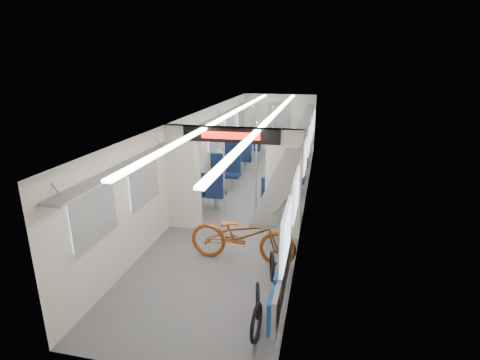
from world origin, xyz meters
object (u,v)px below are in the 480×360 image
(seat_bay_far_right, at_px, (296,155))
(seat_bay_near_right, at_px, (285,184))
(bike_hoop_a, at_px, (256,324))
(stanchion_near_right, at_px, (256,172))
(bike_hoop_b, at_px, (258,302))
(stanchion_far_right, at_px, (272,145))
(stanchion_near_left, at_px, (224,170))
(bike_hoop_c, at_px, (272,268))
(seat_bay_near_left, at_px, (216,178))
(bicycle, at_px, (242,235))
(stanchion_far_left, at_px, (253,143))
(seat_bay_far_left, at_px, (244,150))
(flip_bench, at_px, (282,276))

(seat_bay_far_right, bearing_deg, seat_bay_near_right, -90.00)
(bike_hoop_a, distance_m, stanchion_near_right, 4.15)
(bike_hoop_b, distance_m, stanchion_far_right, 6.53)
(seat_bay_far_right, distance_m, stanchion_near_left, 4.60)
(bike_hoop_c, relative_size, seat_bay_far_right, 0.27)
(stanchion_near_left, bearing_deg, stanchion_far_right, 76.11)
(bike_hoop_c, relative_size, stanchion_near_left, 0.23)
(bike_hoop_a, distance_m, bike_hoop_b, 0.49)
(bike_hoop_c, height_order, stanchion_near_right, stanchion_near_right)
(bike_hoop_b, xyz_separation_m, seat_bay_near_left, (-1.98, 4.69, 0.30))
(bicycle, xyz_separation_m, stanchion_near_right, (-0.12, 1.98, 0.62))
(bike_hoop_b, xyz_separation_m, seat_bay_far_right, (-0.11, 7.88, 0.29))
(seat_bay_near_left, height_order, seat_bay_far_right, seat_bay_near_left)
(stanchion_far_left, bearing_deg, seat_bay_far_left, 111.30)
(bike_hoop_a, bearing_deg, bike_hoop_c, 89.89)
(bike_hoop_c, relative_size, stanchion_far_right, 0.23)
(flip_bench, distance_m, stanchion_near_left, 3.78)
(bike_hoop_a, distance_m, bike_hoop_c, 1.47)
(seat_bay_near_left, distance_m, stanchion_far_left, 2.09)
(bike_hoop_b, bearing_deg, stanchion_near_right, 100.92)
(seat_bay_near_left, bearing_deg, seat_bay_far_right, 59.65)
(bike_hoop_b, distance_m, seat_bay_near_right, 4.63)
(flip_bench, distance_m, bike_hoop_b, 0.52)
(bicycle, xyz_separation_m, stanchion_far_left, (-0.78, 5.06, 0.62))
(bike_hoop_c, distance_m, seat_bay_far_left, 7.52)
(bike_hoop_a, height_order, bike_hoop_b, bike_hoop_a)
(bike_hoop_b, relative_size, seat_bay_far_right, 0.27)
(bicycle, bearing_deg, flip_bench, -143.71)
(bike_hoop_a, height_order, seat_bay_near_left, seat_bay_near_left)
(bike_hoop_b, relative_size, stanchion_far_right, 0.23)
(bike_hoop_c, distance_m, stanchion_far_right, 5.58)
(flip_bench, relative_size, seat_bay_near_left, 1.04)
(stanchion_near_right, height_order, stanchion_far_left, same)
(bicycle, relative_size, stanchion_near_right, 0.87)
(bicycle, xyz_separation_m, seat_bay_far_left, (-1.42, 6.69, 0.01))
(flip_bench, bearing_deg, seat_bay_far_left, 105.99)
(seat_bay_far_right, relative_size, stanchion_far_left, 0.85)
(bike_hoop_a, distance_m, seat_bay_far_left, 8.94)
(stanchion_near_right, relative_size, stanchion_far_right, 1.00)
(flip_bench, distance_m, seat_bay_near_left, 5.02)
(bike_hoop_a, xyz_separation_m, seat_bay_far_right, (-0.18, 8.37, 0.28))
(flip_bench, bearing_deg, seat_bay_near_right, 95.45)
(bike_hoop_b, height_order, stanchion_near_left, stanchion_near_left)
(bike_hoop_b, distance_m, seat_bay_far_right, 7.89)
(bike_hoop_b, height_order, seat_bay_near_left, seat_bay_near_left)
(flip_bench, bearing_deg, stanchion_far_right, 99.47)
(seat_bay_far_right, height_order, stanchion_near_left, stanchion_near_left)
(bike_hoop_b, height_order, seat_bay_far_right, seat_bay_far_right)
(stanchion_far_left, xyz_separation_m, stanchion_far_right, (0.62, -0.15, 0.00))
(bicycle, distance_m, stanchion_far_left, 5.16)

